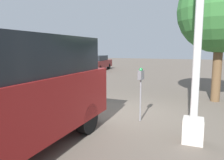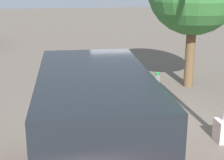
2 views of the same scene
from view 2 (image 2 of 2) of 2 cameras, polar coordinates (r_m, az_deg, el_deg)
The scene contains 3 objects.
ground_plane at distance 9.80m, azimuth 3.51°, elevation -6.73°, with size 80.00×80.00×0.00m, color #60564C.
parking_meter_near at distance 9.01m, azimuth 7.49°, elevation -1.19°, with size 0.22×0.15×1.56m.
parked_van at distance 5.99m, azimuth -2.74°, elevation -9.08°, with size 4.91×2.06×2.36m.
Camera 2 is at (8.81, -1.90, 3.85)m, focal length 55.00 mm.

